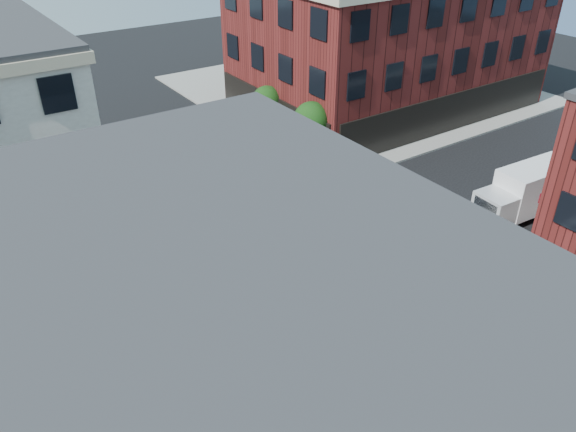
% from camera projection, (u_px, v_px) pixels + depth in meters
% --- Properties ---
extents(ground, '(120.00, 120.00, 0.00)m').
position_uv_depth(ground, '(309.00, 257.00, 31.66)').
color(ground, black).
rests_on(ground, ground).
extents(sidewalk_ne, '(30.00, 30.00, 0.15)m').
position_uv_depth(sidewalk_ne, '(353.00, 89.00, 56.63)').
color(sidewalk_ne, gray).
rests_on(sidewalk_ne, ground).
extents(building_ne, '(25.00, 16.00, 12.00)m').
position_uv_depth(building_ne, '(390.00, 40.00, 49.80)').
color(building_ne, '#4B1512').
rests_on(building_ne, ground).
extents(tree_near, '(2.69, 2.69, 4.49)m').
position_uv_depth(tree_near, '(312.00, 122.00, 40.74)').
color(tree_near, black).
rests_on(tree_near, ground).
extents(tree_far, '(2.43, 2.43, 4.07)m').
position_uv_depth(tree_far, '(268.00, 102.00, 45.12)').
color(tree_far, black).
rests_on(tree_far, ground).
extents(signal_pole, '(1.29, 1.24, 4.60)m').
position_uv_depth(signal_pole, '(273.00, 334.00, 22.21)').
color(signal_pole, black).
rests_on(signal_pole, ground).
extents(box_truck, '(7.35, 2.65, 3.27)m').
position_uv_depth(box_truck, '(527.00, 192.00, 34.68)').
color(box_truck, white).
rests_on(box_truck, ground).
extents(traffic_cone, '(0.40, 0.40, 0.64)m').
position_uv_depth(traffic_cone, '(293.00, 316.00, 26.90)').
color(traffic_cone, orange).
rests_on(traffic_cone, ground).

